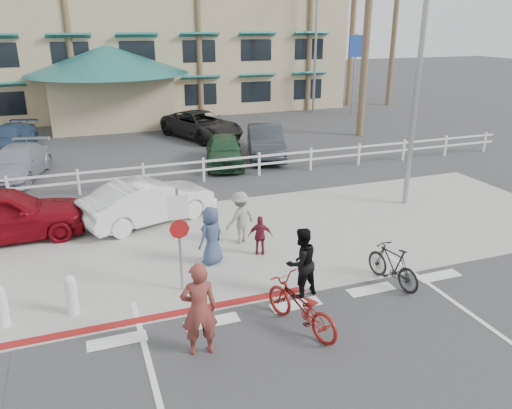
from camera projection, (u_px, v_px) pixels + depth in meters
name	position (u px, v px, depth m)	size (l,w,h in m)	color
ground	(307.00, 319.00, 10.94)	(140.00, 140.00, 0.00)	#333335
bike_path	(355.00, 376.00, 9.17)	(12.00, 16.00, 0.01)	#333335
sidewalk_plaza	(242.00, 240.00, 14.90)	(22.00, 7.00, 0.01)	gray
cross_street	(207.00, 198.00, 18.42)	(40.00, 5.00, 0.01)	#333335
parking_lot	(162.00, 143.00, 26.79)	(50.00, 16.00, 0.01)	#333335
curb_red	(161.00, 316.00, 11.02)	(7.00, 0.25, 0.02)	maroon
rail_fence	(206.00, 170.00, 20.18)	(29.40, 0.16, 1.00)	silver
building	(152.00, 29.00, 36.95)	(28.00, 16.00, 11.30)	tan
sign_post	(179.00, 235.00, 11.63)	(0.50, 0.10, 2.90)	gray
bollard_0	(72.00, 295.00, 10.98)	(0.26, 0.26, 0.95)	silver
bollard_1	(1.00, 307.00, 10.53)	(0.26, 0.26, 0.95)	silver
streetlight_0	(418.00, 75.00, 16.33)	(0.60, 2.00, 9.00)	gray
streetlight_1	(316.00, 43.00, 34.33)	(0.60, 2.00, 9.50)	gray
info_sign	(354.00, 74.00, 33.89)	(1.20, 0.16, 5.60)	navy
palm_3	(65.00, 6.00, 29.25)	(4.00, 4.00, 14.00)	#245621
palm_5	(198.00, 16.00, 32.01)	(4.00, 4.00, 13.00)	#245621
palm_7	(310.00, 8.00, 34.43)	(4.00, 4.00, 14.00)	#245621
palm_8	(354.00, 2.00, 36.44)	(4.00, 4.00, 15.00)	#245621
palm_9	(396.00, 16.00, 36.87)	(4.00, 4.00, 13.00)	#245621
palm_11	(369.00, 4.00, 26.18)	(4.00, 4.00, 14.00)	#245621
bike_red	(301.00, 306.00, 10.41)	(0.72, 2.06, 1.08)	maroon
rider_red	(199.00, 309.00, 9.51)	(0.71, 0.47, 1.95)	brown
bike_black	(393.00, 265.00, 12.24)	(0.48, 1.70, 1.02)	black
rider_black	(301.00, 262.00, 11.62)	(0.83, 0.65, 1.71)	black
pedestrian_a	(240.00, 218.00, 14.48)	(1.01, 0.58, 1.56)	gray
pedestrian_child	(260.00, 236.00, 13.76)	(0.67, 0.28, 1.15)	maroon
pedestrian_b	(211.00, 236.00, 13.21)	(0.78, 0.51, 1.59)	#334262
car_white_sedan	(149.00, 201.00, 16.01)	(1.50, 4.30, 1.42)	silver
car_red_compact	(2.00, 214.00, 14.66)	(1.90, 4.72, 1.61)	maroon
lot_car_1	(17.00, 163.00, 20.52)	(1.85, 4.55, 1.32)	gray
lot_car_2	(224.00, 150.00, 22.44)	(1.63, 4.05, 1.38)	#1E4228
lot_car_3	(266.00, 142.00, 23.79)	(1.58, 4.53, 1.49)	#24292E
lot_car_4	(10.00, 137.00, 25.36)	(1.69, 4.16, 1.21)	navy
lot_car_5	(202.00, 125.00, 27.66)	(2.46, 5.33, 1.48)	black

